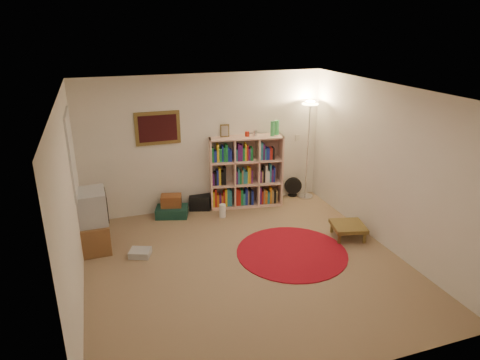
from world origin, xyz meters
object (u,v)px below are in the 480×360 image
object	(u,v)px
bookshelf	(245,172)
floor_lamp	(309,118)
side_table	(348,227)
floor_fan	(293,187)
suitcase	(172,212)
tv_stand	(93,221)

from	to	relation	value
bookshelf	floor_lamp	size ratio (longest dim) A/B	0.84
bookshelf	side_table	distance (m)	2.20
floor_fan	floor_lamp	bearing A→B (deg)	-21.08
suitcase	side_table	world-z (taller)	side_table
bookshelf	suitcase	world-z (taller)	bookshelf
floor_lamp	tv_stand	size ratio (longest dim) A/B	2.04
side_table	bookshelf	bearing A→B (deg)	122.28
floor_fan	suitcase	distance (m)	2.51
side_table	tv_stand	bearing A→B (deg)	166.20
suitcase	side_table	bearing A→B (deg)	-17.24
side_table	floor_lamp	bearing A→B (deg)	85.75
bookshelf	tv_stand	distance (m)	2.91
tv_stand	bookshelf	bearing A→B (deg)	15.82
bookshelf	floor_fan	distance (m)	1.17
floor_lamp	tv_stand	world-z (taller)	floor_lamp
bookshelf	tv_stand	bearing A→B (deg)	-153.14
floor_lamp	suitcase	bearing A→B (deg)	-179.24
bookshelf	suitcase	xyz separation A→B (m)	(-1.43, -0.08, -0.57)
tv_stand	side_table	distance (m)	4.05
floor_fan	side_table	distance (m)	1.92
floor_fan	side_table	xyz separation A→B (m)	(0.08, -1.92, 0.00)
bookshelf	floor_fan	xyz separation A→B (m)	(1.07, 0.10, -0.46)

